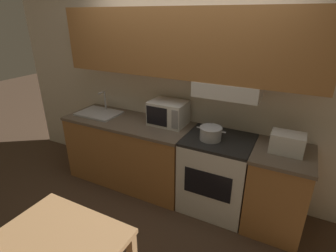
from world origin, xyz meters
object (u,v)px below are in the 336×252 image
stove_range (216,173)px  toaster (287,143)px  cooking_pot (211,133)px  microwave (168,113)px  sink_basin (99,113)px

stove_range → toaster: bearing=1.1°
stove_range → cooking_pot: (-0.08, -0.06, 0.52)m
toaster → microwave: bearing=175.3°
microwave → toaster: (1.34, -0.11, -0.04)m
toaster → sink_basin: (-2.32, -0.02, -0.08)m
cooking_pot → sink_basin: 1.58m
cooking_pot → microwave: bearing=163.2°
toaster → cooking_pot: bearing=-174.5°
microwave → sink_basin: bearing=-172.7°
microwave → sink_basin: sink_basin is taller
microwave → stove_range: bearing=-10.2°
cooking_pot → toaster: (0.74, 0.07, 0.02)m
microwave → sink_basin: 1.00m
stove_range → cooking_pot: size_ratio=2.76×
cooking_pot → microwave: size_ratio=0.74×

